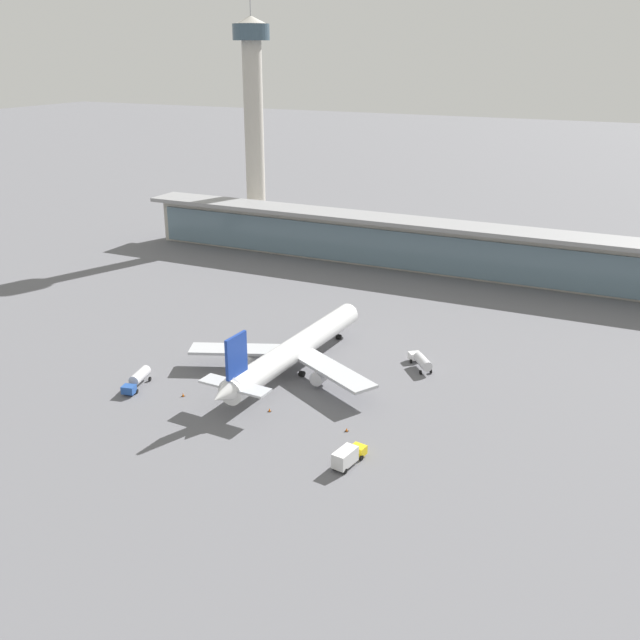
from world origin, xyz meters
TOP-DOWN VIEW (x-y plane):
  - ground_plane at (0.00, 0.00)m, footprint 1200.00×1200.00m
  - airliner_on_stand at (0.25, 7.45)m, footprint 42.90×55.86m
  - service_truck_near_nose_yellow at (24.57, -20.74)m, footprint 3.44×7.57m
  - service_truck_under_wing_white at (23.30, 20.22)m, footprint 7.14×8.11m
  - service_truck_mid_apron_blue at (-24.02, -12.24)m, footprint 4.12×8.88m
  - terminal_building at (0.00, 88.54)m, footprint 183.60×12.80m
  - control_tower at (-64.03, 103.07)m, footprint 12.00×12.00m
  - safety_cone_alpha at (-6.79, -9.32)m, footprint 0.62×0.62m
  - safety_cone_bravo at (20.07, -10.79)m, footprint 0.62×0.62m
  - safety_cone_charlie at (4.38, -10.17)m, footprint 0.62×0.62m
  - safety_cone_delta at (-13.57, -11.89)m, footprint 0.62×0.62m
  - safety_cone_echo at (-2.81, -9.64)m, footprint 0.62×0.62m

SIDE VIEW (x-z plane):
  - ground_plane at x=0.00m, z-range 0.00..0.00m
  - safety_cone_alpha at x=-6.79m, z-range -0.03..0.67m
  - safety_cone_bravo at x=20.07m, z-range -0.03..0.67m
  - safety_cone_charlie at x=4.38m, z-range -0.03..0.67m
  - safety_cone_delta at x=-13.57m, z-range -0.03..0.67m
  - safety_cone_echo at x=-2.81m, z-range -0.03..0.67m
  - service_truck_near_nose_yellow at x=24.57m, z-range 0.14..3.24m
  - service_truck_under_wing_white at x=23.30m, z-range 0.23..3.18m
  - service_truck_mid_apron_blue at x=-24.02m, z-range 0.23..3.18m
  - airliner_on_stand at x=0.25m, z-range -2.75..12.12m
  - terminal_building at x=0.00m, z-range 0.27..15.47m
  - control_tower at x=-64.03m, z-range 3.39..80.37m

